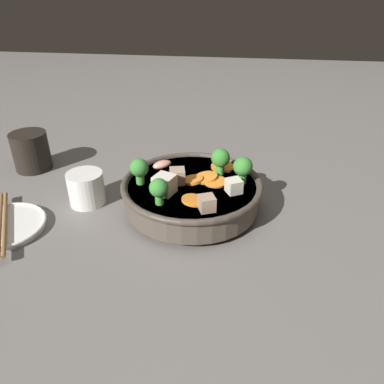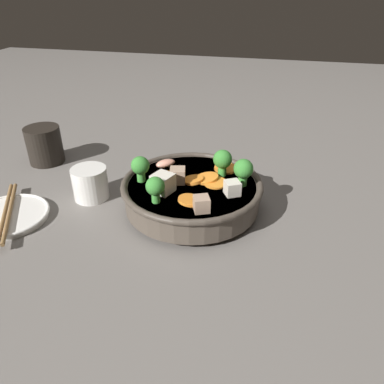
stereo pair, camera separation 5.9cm
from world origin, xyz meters
name	(u,v)px [view 2 (the right image)]	position (x,y,z in m)	size (l,w,h in m)	color
ground_plane	(192,208)	(0.00, 0.00, 0.00)	(3.00, 3.00, 0.00)	slate
stirfry_bowl	(192,191)	(0.00, 0.00, 0.04)	(0.26, 0.26, 0.11)	#51473D
side_saucer	(9,216)	(-0.11, 0.32, 0.01)	(0.15, 0.15, 0.01)	white
tea_cup	(90,183)	(-0.01, 0.21, 0.03)	(0.07, 0.07, 0.06)	white
dark_mug	(45,145)	(0.12, 0.39, 0.04)	(0.10, 0.08, 0.09)	black
chopsticks_pair	(7,212)	(-0.11, 0.32, 0.02)	(0.19, 0.12, 0.01)	olive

